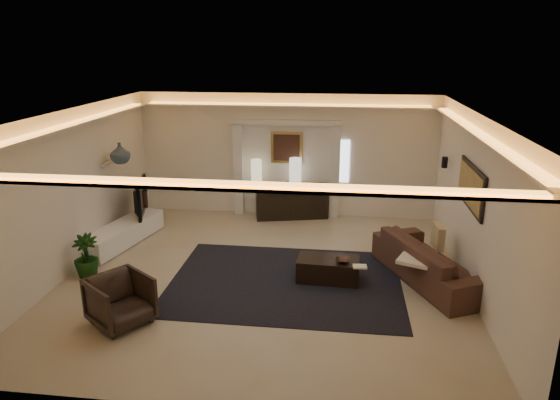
# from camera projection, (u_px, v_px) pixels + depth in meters

# --- Properties ---
(floor) EXTENTS (7.00, 7.00, 0.00)m
(floor) POSITION_uv_depth(u_px,v_px,m) (265.00, 276.00, 9.08)
(floor) COLOR #B9AF96
(floor) RESTS_ON ground
(ceiling) EXTENTS (7.00, 7.00, 0.00)m
(ceiling) POSITION_uv_depth(u_px,v_px,m) (263.00, 114.00, 8.22)
(ceiling) COLOR white
(ceiling) RESTS_ON ground
(wall_back) EXTENTS (7.00, 0.00, 7.00)m
(wall_back) POSITION_uv_depth(u_px,v_px,m) (287.00, 156.00, 11.97)
(wall_back) COLOR white
(wall_back) RESTS_ON ground
(wall_front) EXTENTS (7.00, 0.00, 7.00)m
(wall_front) POSITION_uv_depth(u_px,v_px,m) (213.00, 296.00, 5.33)
(wall_front) COLOR white
(wall_front) RESTS_ON ground
(wall_left) EXTENTS (0.00, 7.00, 7.00)m
(wall_left) POSITION_uv_depth(u_px,v_px,m) (72.00, 192.00, 9.06)
(wall_left) COLOR white
(wall_left) RESTS_ON ground
(wall_right) EXTENTS (0.00, 7.00, 7.00)m
(wall_right) POSITION_uv_depth(u_px,v_px,m) (476.00, 207.00, 8.24)
(wall_right) COLOR white
(wall_right) RESTS_ON ground
(cove_soffit) EXTENTS (7.00, 7.00, 0.04)m
(cove_soffit) POSITION_uv_depth(u_px,v_px,m) (263.00, 131.00, 8.30)
(cove_soffit) COLOR silver
(cove_soffit) RESTS_ON ceiling
(daylight_slit) EXTENTS (0.25, 0.03, 1.00)m
(daylight_slit) POSITION_uv_depth(u_px,v_px,m) (344.00, 161.00, 11.82)
(daylight_slit) COLOR white
(daylight_slit) RESTS_ON wall_back
(area_rug) EXTENTS (4.00, 3.00, 0.01)m
(area_rug) POSITION_uv_depth(u_px,v_px,m) (286.00, 282.00, 8.84)
(area_rug) COLOR black
(area_rug) RESTS_ON ground
(pilaster_left) EXTENTS (0.22, 0.20, 2.20)m
(pilaster_left) POSITION_uv_depth(u_px,v_px,m) (239.00, 169.00, 12.11)
(pilaster_left) COLOR silver
(pilaster_left) RESTS_ON ground
(pilaster_right) EXTENTS (0.22, 0.20, 2.20)m
(pilaster_right) POSITION_uv_depth(u_px,v_px,m) (335.00, 172.00, 11.84)
(pilaster_right) COLOR silver
(pilaster_right) RESTS_ON ground
(alcove_header) EXTENTS (2.52, 0.20, 0.12)m
(alcove_header) POSITION_uv_depth(u_px,v_px,m) (286.00, 122.00, 11.63)
(alcove_header) COLOR silver
(alcove_header) RESTS_ON wall_back
(painting_frame) EXTENTS (0.74, 0.04, 0.74)m
(painting_frame) POSITION_uv_depth(u_px,v_px,m) (287.00, 147.00, 11.88)
(painting_frame) COLOR tan
(painting_frame) RESTS_ON wall_back
(painting_canvas) EXTENTS (0.62, 0.02, 0.62)m
(painting_canvas) POSITION_uv_depth(u_px,v_px,m) (286.00, 148.00, 11.85)
(painting_canvas) COLOR #4C2D1E
(painting_canvas) RESTS_ON wall_back
(art_panel_frame) EXTENTS (0.04, 1.64, 0.74)m
(art_panel_frame) POSITION_uv_depth(u_px,v_px,m) (471.00, 187.00, 8.45)
(art_panel_frame) COLOR black
(art_panel_frame) RESTS_ON wall_right
(art_panel_gold) EXTENTS (0.02, 1.50, 0.62)m
(art_panel_gold) POSITION_uv_depth(u_px,v_px,m) (470.00, 187.00, 8.45)
(art_panel_gold) COLOR tan
(art_panel_gold) RESTS_ON wall_right
(wall_sconce) EXTENTS (0.12, 0.12, 0.22)m
(wall_sconce) POSITION_uv_depth(u_px,v_px,m) (445.00, 162.00, 10.27)
(wall_sconce) COLOR black
(wall_sconce) RESTS_ON wall_right
(wall_niche) EXTENTS (0.10, 0.55, 0.04)m
(wall_niche) POSITION_uv_depth(u_px,v_px,m) (108.00, 163.00, 10.32)
(wall_niche) COLOR silver
(wall_niche) RESTS_ON wall_left
(console) EXTENTS (1.76, 0.89, 0.84)m
(console) POSITION_uv_depth(u_px,v_px,m) (292.00, 201.00, 12.02)
(console) COLOR black
(console) RESTS_ON ground
(lamp_left) EXTENTS (0.29, 0.29, 0.56)m
(lamp_left) POSITION_uv_depth(u_px,v_px,m) (256.00, 172.00, 11.92)
(lamp_left) COLOR #FFF4BA
(lamp_left) RESTS_ON console
(lamp_right) EXTENTS (0.36, 0.36, 0.62)m
(lamp_right) POSITION_uv_depth(u_px,v_px,m) (295.00, 173.00, 11.81)
(lamp_right) COLOR white
(lamp_right) RESTS_ON console
(media_ledge) EXTENTS (1.01, 2.28, 0.41)m
(media_ledge) POSITION_uv_depth(u_px,v_px,m) (123.00, 233.00, 10.48)
(media_ledge) COLOR white
(media_ledge) RESTS_ON ground
(tv) EXTENTS (1.28, 0.50, 0.74)m
(tv) POSITION_uv_depth(u_px,v_px,m) (136.00, 196.00, 10.95)
(tv) COLOR black
(tv) RESTS_ON media_ledge
(figurine) EXTENTS (0.18, 0.18, 0.39)m
(figurine) POSITION_uv_depth(u_px,v_px,m) (144.00, 199.00, 11.39)
(figurine) COLOR black
(figurine) RESTS_ON media_ledge
(ginger_jar) EXTENTS (0.49, 0.49, 0.42)m
(ginger_jar) POSITION_uv_depth(u_px,v_px,m) (120.00, 153.00, 10.18)
(ginger_jar) COLOR #515A67
(ginger_jar) RESTS_ON wall_niche
(plant) EXTENTS (0.52, 0.52, 0.78)m
(plant) POSITION_uv_depth(u_px,v_px,m) (86.00, 256.00, 8.96)
(plant) COLOR black
(plant) RESTS_ON ground
(sofa) EXTENTS (2.68, 1.94, 0.73)m
(sofa) POSITION_uv_depth(u_px,v_px,m) (431.00, 261.00, 8.81)
(sofa) COLOR #513118
(sofa) RESTS_ON ground
(throw_blanket) EXTENTS (0.69, 0.64, 0.06)m
(throw_blanket) POSITION_uv_depth(u_px,v_px,m) (416.00, 261.00, 8.38)
(throw_blanket) COLOR beige
(throw_blanket) RESTS_ON sofa
(throw_pillow) EXTENTS (0.18, 0.46, 0.45)m
(throw_pillow) POSITION_uv_depth(u_px,v_px,m) (438.00, 237.00, 9.42)
(throw_pillow) COLOR tan
(throw_pillow) RESTS_ON sofa
(coffee_table) EXTENTS (1.10, 0.64, 0.40)m
(coffee_table) POSITION_uv_depth(u_px,v_px,m) (328.00, 269.00, 8.87)
(coffee_table) COLOR black
(coffee_table) RESTS_ON ground
(bowl) EXTENTS (0.30, 0.30, 0.07)m
(bowl) POSITION_uv_depth(u_px,v_px,m) (343.00, 260.00, 8.66)
(bowl) COLOR #3F281A
(bowl) RESTS_ON coffee_table
(magazine) EXTENTS (0.24, 0.18, 0.03)m
(magazine) POSITION_uv_depth(u_px,v_px,m) (360.00, 266.00, 8.46)
(magazine) COLOR #FFF3C8
(magazine) RESTS_ON coffee_table
(armchair) EXTENTS (1.13, 1.12, 0.74)m
(armchair) POSITION_uv_depth(u_px,v_px,m) (120.00, 301.00, 7.44)
(armchair) COLOR #322B24
(armchair) RESTS_ON ground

